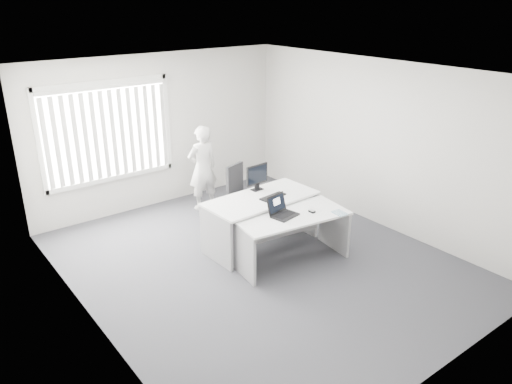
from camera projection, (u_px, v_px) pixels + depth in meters
ground at (259, 262)px, 7.49m from camera, size 6.00×6.00×0.00m
wall_back at (160, 131)px, 9.19m from camera, size 5.00×0.02×2.80m
wall_front at (452, 258)px, 4.77m from camera, size 5.00×0.02×2.80m
wall_left at (83, 220)px, 5.56m from camera, size 0.02×6.00×2.80m
wall_right at (377, 144)px, 8.39m from camera, size 0.02×6.00×2.80m
ceiling at (260, 73)px, 6.46m from camera, size 5.00×6.00×0.02m
window at (107, 132)px, 8.53m from camera, size 2.32×0.06×1.76m
blinds at (109, 134)px, 8.50m from camera, size 2.20×0.10×1.50m
desk_near at (291, 228)px, 7.33m from camera, size 1.76×1.00×0.76m
desk_far at (261, 211)px, 7.81m from camera, size 1.82×0.91×0.82m
office_chair at (242, 204)px, 8.77m from camera, size 0.73×0.73×1.01m
person at (203, 168)px, 9.11m from camera, size 0.60×0.41×1.58m
laptop at (285, 207)px, 7.14m from camera, size 0.43×0.40×0.29m
paper_sheet at (312, 212)px, 7.35m from camera, size 0.35×0.28×0.00m
mouse at (312, 211)px, 7.32m from camera, size 0.06×0.10×0.04m
booklet at (340, 213)px, 7.29m from camera, size 0.18×0.24×0.01m
keyboard at (273, 197)px, 7.73m from camera, size 0.47×0.21×0.02m
monitor at (257, 177)px, 7.95m from camera, size 0.43×0.15×0.42m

